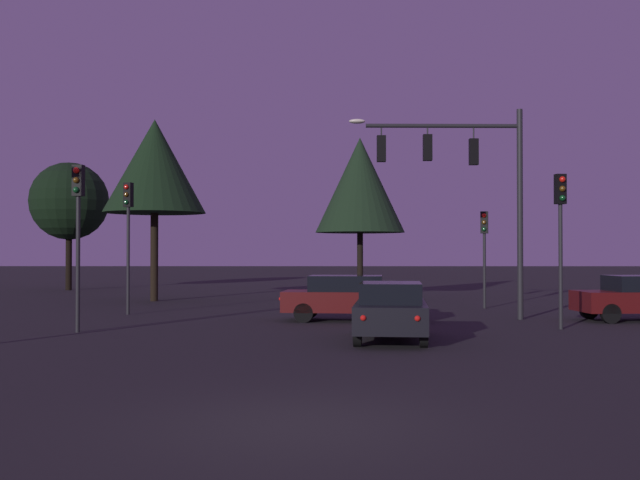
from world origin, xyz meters
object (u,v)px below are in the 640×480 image
Objects in this scene: traffic_signal_mast_arm at (467,173)px; car_crossing_left at (349,297)px; traffic_light_corner_left at (484,239)px; car_crossing_right at (639,297)px; tree_center_horizon at (155,167)px; traffic_light_corner_right at (561,220)px; traffic_light_far_side at (128,222)px; traffic_light_median at (78,215)px; tree_behind_sign at (360,185)px; tree_left_far at (69,201)px; car_nearside_lane at (391,310)px.

traffic_signal_mast_arm reaches higher than car_crossing_left.
traffic_light_corner_left is at bearing 43.74° from car_crossing_left.
car_crossing_left is at bearing -179.66° from car_crossing_right.
traffic_light_corner_left is 0.95× the size of car_crossing_right.
traffic_signal_mast_arm is at bearing -35.71° from tree_center_horizon.
traffic_light_far_side is at bearing 160.55° from traffic_light_corner_right.
traffic_light_far_side is 0.57× the size of tree_center_horizon.
traffic_light_corner_right is at bearing -39.57° from tree_center_horizon.
traffic_light_median is at bearing -168.38° from car_crossing_right.
traffic_light_corner_left reaches higher than car_crossing_right.
tree_center_horizon is (-0.89, 13.37, 2.94)m from traffic_light_median.
traffic_light_corner_right reaches higher than car_crossing_left.
traffic_light_corner_left is at bearing -16.53° from tree_center_horizon.
car_crossing_left is (-4.07, -0.53, -4.24)m from traffic_signal_mast_arm.
traffic_light_far_side is 13.10m from tree_behind_sign.
tree_left_far is (-16.31, 19.71, 4.58)m from car_crossing_left.
traffic_light_corner_right is at bearing 3.71° from traffic_light_median.
tree_behind_sign is (-3.14, 11.13, 0.58)m from traffic_signal_mast_arm.
tree_behind_sign reaches higher than traffic_light_median.
tree_behind_sign is 9.96m from tree_center_horizon.
traffic_signal_mast_arm is 1.50× the size of traffic_light_median.
tree_left_far reaches higher than traffic_light_corner_right.
traffic_light_corner_right reaches higher than car_crossing_right.
traffic_light_median is 9.40m from car_nearside_lane.
tree_left_far is (-22.55, 22.37, 2.10)m from traffic_light_corner_right.
car_crossing_left is at bearing -16.58° from traffic_light_far_side.
car_nearside_lane is 0.89× the size of car_crossing_left.
traffic_light_corner_left is 0.85× the size of car_crossing_left.
traffic_signal_mast_arm reaches higher than traffic_light_far_side.
tree_left_far reaches higher than traffic_light_far_side.
tree_center_horizon reaches higher than car_crossing_right.
traffic_light_corner_right reaches higher than traffic_light_corner_left.
traffic_light_median is 5.98m from traffic_light_far_side.
car_nearside_lane is 5.55m from car_crossing_left.
traffic_signal_mast_arm is 1.55× the size of traffic_light_corner_right.
traffic_signal_mast_arm is 12.41m from traffic_light_far_side.
tree_behind_sign is at bearing 59.80° from traffic_light_median.
car_crossing_left is (7.93, 3.57, -2.59)m from traffic_light_median.
tree_behind_sign reaches higher than car_crossing_right.
tree_behind_sign reaches higher than car_crossing_left.
traffic_light_corner_right is 0.60× the size of tree_left_far.
traffic_light_median is 24.83m from tree_left_far.
tree_center_horizon is at bearing 93.82° from traffic_light_median.
car_crossing_left is at bearing 99.38° from car_nearside_lane.
traffic_light_corner_left is at bearing 71.55° from traffic_signal_mast_arm.
traffic_light_corner_left is 26.35m from tree_left_far.
tree_left_far is at bearing 129.59° from car_crossing_left.
tree_behind_sign is 0.93× the size of tree_center_horizon.
traffic_light_far_side is at bearing 91.48° from traffic_light_median.
car_crossing_left is at bearing -94.58° from tree_behind_sign.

